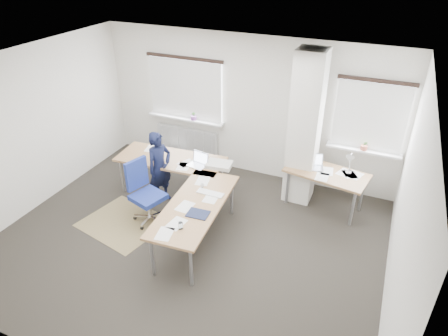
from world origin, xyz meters
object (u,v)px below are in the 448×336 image
at_px(desk_main, 185,181).
at_px(desk_side, 327,174).
at_px(person, 160,168).
at_px(task_chair, 148,205).

relative_size(desk_main, desk_side, 1.75).
bearing_deg(person, task_chair, -151.14).
bearing_deg(desk_side, task_chair, -139.37).
distance_m(desk_side, task_chair, 3.16).
bearing_deg(desk_main, task_chair, -147.08).
height_order(desk_side, task_chair, desk_side).
relative_size(desk_side, person, 1.09).
bearing_deg(desk_side, desk_main, -141.12).
bearing_deg(person, desk_main, -89.85).
bearing_deg(desk_main, desk_side, 24.61).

